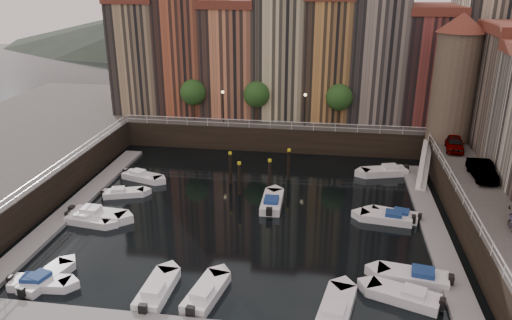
% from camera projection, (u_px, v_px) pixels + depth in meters
% --- Properties ---
extents(ground, '(200.00, 200.00, 0.00)m').
position_uv_depth(ground, '(249.00, 210.00, 46.12)').
color(ground, black).
rests_on(ground, ground).
extents(quay_far, '(80.00, 20.00, 3.00)m').
position_uv_depth(quay_far, '(279.00, 118.00, 69.63)').
color(quay_far, black).
rests_on(quay_far, ground).
extents(dock_left, '(2.00, 28.00, 0.35)m').
position_uv_depth(dock_left, '(79.00, 202.00, 47.38)').
color(dock_left, gray).
rests_on(dock_left, ground).
extents(dock_right, '(2.00, 28.00, 0.35)m').
position_uv_depth(dock_right, '(433.00, 226.00, 42.89)').
color(dock_right, gray).
rests_on(dock_right, ground).
extents(mountains, '(145.00, 100.00, 18.00)m').
position_uv_depth(mountains, '(316.00, 18.00, 144.76)').
color(mountains, '#2D382D').
rests_on(mountains, ground).
extents(far_terrace, '(48.70, 10.30, 17.50)m').
position_uv_depth(far_terrace, '(304.00, 53.00, 63.50)').
color(far_terrace, '#9D8563').
rests_on(far_terrace, quay_far).
extents(corner_tower, '(5.20, 5.20, 13.80)m').
position_uv_depth(corner_tower, '(455.00, 76.00, 53.13)').
color(corner_tower, '#6B5B4C').
rests_on(corner_tower, quay_right).
extents(promenade_trees, '(21.20, 3.20, 5.20)m').
position_uv_depth(promenade_trees, '(262.00, 95.00, 60.79)').
color(promenade_trees, black).
rests_on(promenade_trees, quay_far).
extents(street_lamps, '(10.36, 0.36, 4.18)m').
position_uv_depth(street_lamps, '(263.00, 102.00, 60.07)').
color(street_lamps, black).
rests_on(street_lamps, quay_far).
extents(railings, '(36.08, 34.04, 0.52)m').
position_uv_depth(railings, '(257.00, 154.00, 49.29)').
color(railings, white).
rests_on(railings, ground).
extents(gangway, '(2.78, 8.32, 3.73)m').
position_uv_depth(gangway, '(425.00, 162.00, 52.32)').
color(gangway, white).
rests_on(gangway, ground).
extents(mooring_pilings, '(6.23, 4.79, 3.78)m').
position_uv_depth(mooring_pilings, '(257.00, 172.00, 50.46)').
color(mooring_pilings, black).
rests_on(mooring_pilings, ground).
extents(boat_left_0, '(4.40, 1.97, 0.99)m').
position_uv_depth(boat_left_0, '(39.00, 283.00, 34.80)').
color(boat_left_0, white).
rests_on(boat_left_0, ground).
extents(boat_left_1, '(4.50, 2.16, 1.01)m').
position_uv_depth(boat_left_1, '(88.00, 220.00, 43.60)').
color(boat_left_1, white).
rests_on(boat_left_1, ground).
extents(boat_left_2, '(5.33, 2.26, 1.21)m').
position_uv_depth(boat_left_2, '(97.00, 215.00, 44.36)').
color(boat_left_2, white).
rests_on(boat_left_2, ground).
extents(boat_left_3, '(4.21, 2.62, 0.94)m').
position_uv_depth(boat_left_3, '(123.00, 193.00, 48.97)').
color(boat_left_3, white).
rests_on(boat_left_3, ground).
extents(boat_left_4, '(4.67, 2.82, 1.05)m').
position_uv_depth(boat_left_4, '(142.00, 176.00, 52.79)').
color(boat_left_4, white).
rests_on(boat_left_4, ground).
extents(boat_right_0, '(5.05, 3.29, 1.14)m').
position_uv_depth(boat_right_0, '(406.00, 296.00, 33.33)').
color(boat_right_0, white).
rests_on(boat_right_0, ground).
extents(boat_right_1, '(5.29, 2.60, 1.19)m').
position_uv_depth(boat_right_1, '(414.00, 277.00, 35.38)').
color(boat_right_1, white).
rests_on(boat_right_1, ground).
extents(boat_right_2, '(4.79, 2.27, 1.08)m').
position_uv_depth(boat_right_2, '(387.00, 218.00, 43.96)').
color(boat_right_2, white).
rests_on(boat_right_2, ground).
extents(boat_right_3, '(4.48, 2.54, 1.00)m').
position_uv_depth(boat_right_3, '(396.00, 215.00, 44.47)').
color(boat_right_3, white).
rests_on(boat_right_3, ground).
extents(boat_right_4, '(5.23, 3.12, 1.17)m').
position_uv_depth(boat_right_4, '(385.00, 171.00, 54.02)').
color(boat_right_4, white).
rests_on(boat_right_4, ground).
extents(boat_near_0, '(2.62, 4.54, 1.02)m').
position_uv_depth(boat_near_0, '(45.00, 278.00, 35.35)').
color(boat_near_0, white).
rests_on(boat_near_0, ground).
extents(boat_near_1, '(1.96, 5.00, 1.14)m').
position_uv_depth(boat_near_1, '(156.00, 290.00, 33.90)').
color(boat_near_1, white).
rests_on(boat_near_1, ground).
extents(boat_near_2, '(2.59, 5.05, 1.13)m').
position_uv_depth(boat_near_2, '(205.00, 293.00, 33.60)').
color(boat_near_2, white).
rests_on(boat_near_2, ground).
extents(boat_near_3, '(2.80, 5.41, 1.21)m').
position_uv_depth(boat_near_3, '(336.00, 310.00, 31.91)').
color(boat_near_3, white).
rests_on(boat_near_3, ground).
extents(car_a, '(2.34, 4.57, 1.49)m').
position_uv_depth(car_a, '(454.00, 144.00, 52.19)').
color(car_a, gray).
rests_on(car_a, quay_right).
extents(car_b, '(1.80, 4.80, 1.57)m').
position_uv_depth(car_b, '(482.00, 171.00, 45.07)').
color(car_b, gray).
rests_on(car_b, quay_right).
extents(boat_extra_127, '(1.90, 5.10, 1.17)m').
position_uv_depth(boat_extra_127, '(272.00, 202.00, 46.81)').
color(boat_extra_127, white).
rests_on(boat_extra_127, ground).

